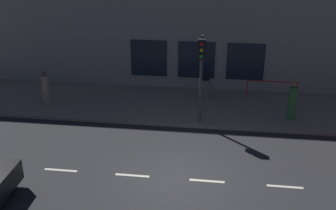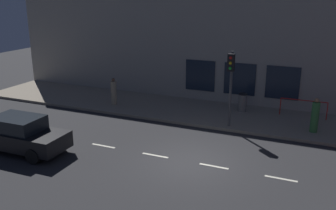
{
  "view_description": "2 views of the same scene",
  "coord_description": "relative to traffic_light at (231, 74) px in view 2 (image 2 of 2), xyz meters",
  "views": [
    {
      "loc": [
        -12.12,
        -1.28,
        7.95
      ],
      "look_at": [
        1.77,
        0.58,
        1.98
      ],
      "focal_mm": 44.54,
      "sensor_mm": 36.0,
      "label": 1
    },
    {
      "loc": [
        -13.1,
        -4.66,
        6.66
      ],
      "look_at": [
        1.71,
        1.74,
        1.76
      ],
      "focal_mm": 39.64,
      "sensor_mm": 36.0,
      "label": 2
    }
  ],
  "objects": [
    {
      "name": "parked_car_0",
      "position": [
        -6.19,
        7.59,
        -2.09
      ],
      "size": [
        1.86,
        4.12,
        1.58
      ],
      "rotation": [
        0.0,
        0.0,
        3.16
      ],
      "color": "black",
      "rests_on": "ground"
    },
    {
      "name": "pedestrian_1",
      "position": [
        1.13,
        7.38,
        -1.98
      ],
      "size": [
        0.38,
        0.38,
        1.63
      ],
      "rotation": [
        0.0,
        0.0,
        1.65
      ],
      "color": "gray",
      "rests_on": "sidewalk"
    },
    {
      "name": "pedestrian_0",
      "position": [
        0.97,
        -3.99,
        -1.94
      ],
      "size": [
        0.52,
        0.52,
        1.72
      ],
      "rotation": [
        0.0,
        0.0,
        5.37
      ],
      "color": "#336B38",
      "rests_on": "sidewalk"
    },
    {
      "name": "sidewalk",
      "position": [
        1.96,
        0.46,
        -2.81
      ],
      "size": [
        4.5,
        32.0,
        0.15
      ],
      "color": "gray",
      "rests_on": "ground"
    },
    {
      "name": "traffic_light",
      "position": [
        0.0,
        0.0,
        0.0
      ],
      "size": [
        0.47,
        0.32,
        3.82
      ],
      "color": "#424244",
      "rests_on": "sidewalk"
    },
    {
      "name": "lane_centre_line",
      "position": [
        -4.29,
        -0.54,
        -2.88
      ],
      "size": [
        0.12,
        27.2,
        0.01
      ],
      "color": "beige",
      "rests_on": "ground"
    },
    {
      "name": "ground_plane",
      "position": [
        -4.29,
        0.46,
        -2.88
      ],
      "size": [
        60.0,
        60.0,
        0.0
      ],
      "primitive_type": "plane",
      "color": "#28282B"
    },
    {
      "name": "trash_bin",
      "position": [
        2.87,
        -0.06,
        -2.21
      ],
      "size": [
        0.49,
        0.49,
        1.04
      ],
      "color": "slate",
      "rests_on": "sidewalk"
    },
    {
      "name": "building_facade",
      "position": [
        4.51,
        0.46,
        1.14
      ],
      "size": [
        0.65,
        32.0,
        8.06
      ],
      "color": "gray",
      "rests_on": "ground"
    },
    {
      "name": "red_railing",
      "position": [
        3.11,
        -3.32,
        -1.99
      ],
      "size": [
        0.05,
        2.45,
        0.97
      ],
      "color": "red",
      "rests_on": "sidewalk"
    }
  ]
}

